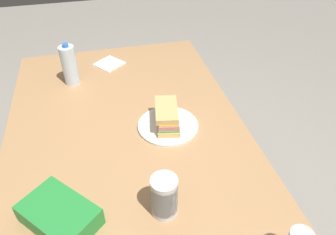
% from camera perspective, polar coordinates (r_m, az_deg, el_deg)
% --- Properties ---
extents(dining_table, '(1.72, 0.98, 0.76)m').
position_cam_1_polar(dining_table, '(1.34, -6.33, -7.90)').
color(dining_table, tan).
rests_on(dining_table, ground_plane).
extents(paper_plate, '(0.25, 0.25, 0.01)m').
position_cam_1_polar(paper_plate, '(1.36, 0.00, -1.44)').
color(paper_plate, white).
rests_on(paper_plate, dining_table).
extents(sandwich, '(0.20, 0.12, 0.08)m').
position_cam_1_polar(sandwich, '(1.33, -0.09, 0.19)').
color(sandwich, '#DBB26B').
rests_on(sandwich, paper_plate).
extents(chip_bag, '(0.27, 0.27, 0.07)m').
position_cam_1_polar(chip_bag, '(1.08, -18.53, -15.97)').
color(chip_bag, '#268C38').
rests_on(chip_bag, dining_table).
extents(water_bottle_tall, '(0.07, 0.07, 0.21)m').
position_cam_1_polar(water_bottle_tall, '(1.66, -16.93, 8.79)').
color(water_bottle_tall, silver).
rests_on(water_bottle_tall, dining_table).
extents(plastic_cup_stack, '(0.08, 0.08, 0.15)m').
position_cam_1_polar(plastic_cup_stack, '(1.02, -0.67, -13.68)').
color(plastic_cup_stack, silver).
rests_on(plastic_cup_stack, dining_table).
extents(paper_napkin, '(0.18, 0.18, 0.01)m').
position_cam_1_polar(paper_napkin, '(1.82, -10.30, 9.28)').
color(paper_napkin, white).
rests_on(paper_napkin, dining_table).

